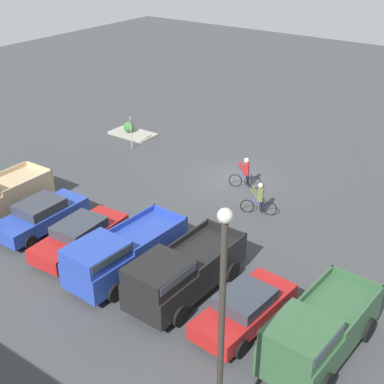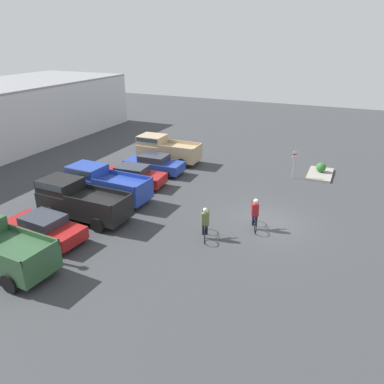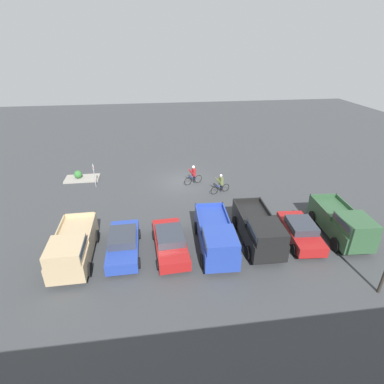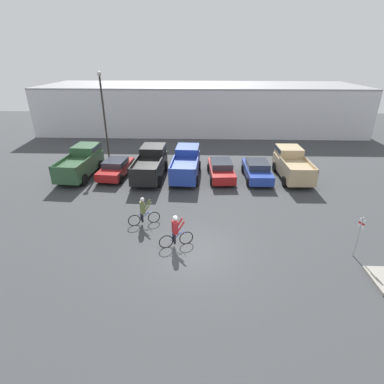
# 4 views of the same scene
# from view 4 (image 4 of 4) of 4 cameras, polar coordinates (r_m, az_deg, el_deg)

# --- Properties ---
(ground_plane) EXTENTS (80.00, 80.00, 0.00)m
(ground_plane) POSITION_cam_4_polar(r_m,az_deg,el_deg) (15.20, 0.52, -11.32)
(ground_plane) COLOR #383A3D
(warehouse_building) EXTENTS (39.09, 11.30, 5.57)m
(warehouse_building) POSITION_cam_4_polar(r_m,az_deg,el_deg) (40.42, 1.67, 15.88)
(warehouse_building) COLOR silver
(warehouse_building) RESTS_ON ground_plane
(pickup_truck_0) EXTENTS (2.47, 5.32, 2.20)m
(pickup_truck_0) POSITION_cam_4_polar(r_m,az_deg,el_deg) (25.64, -20.32, 5.43)
(pickup_truck_0) COLOR #2D5133
(pickup_truck_0) RESTS_ON ground_plane
(sedan_0) EXTENTS (2.21, 4.50, 1.38)m
(sedan_0) POSITION_cam_4_polar(r_m,az_deg,el_deg) (24.78, -14.28, 4.49)
(sedan_0) COLOR maroon
(sedan_0) RESTS_ON ground_plane
(pickup_truck_1) EXTENTS (2.34, 5.49, 2.18)m
(pickup_truck_1) POSITION_cam_4_polar(r_m,az_deg,el_deg) (24.06, -7.88, 5.52)
(pickup_truck_1) COLOR black
(pickup_truck_1) RESTS_ON ground_plane
(pickup_truck_2) EXTENTS (2.35, 5.58, 2.08)m
(pickup_truck_2) POSITION_cam_4_polar(r_m,az_deg,el_deg) (24.05, -1.12, 5.61)
(pickup_truck_2) COLOR #233D9E
(pickup_truck_2) RESTS_ON ground_plane
(sedan_1) EXTENTS (2.16, 4.75, 1.40)m
(sedan_1) POSITION_cam_4_polar(r_m,az_deg,el_deg) (23.86, 5.55, 4.35)
(sedan_1) COLOR maroon
(sedan_1) RESTS_ON ground_plane
(sedan_2) EXTENTS (2.01, 4.55, 1.44)m
(sedan_2) POSITION_cam_4_polar(r_m,az_deg,el_deg) (24.03, 12.27, 4.11)
(sedan_2) COLOR #233D9E
(sedan_2) RESTS_ON ground_plane
(pickup_truck_3) EXTENTS (2.29, 5.18, 2.14)m
(pickup_truck_3) POSITION_cam_4_polar(r_m,az_deg,el_deg) (25.02, 18.49, 5.14)
(pickup_truck_3) COLOR tan
(pickup_truck_3) RESTS_ON ground_plane
(cyclist_0) EXTENTS (1.71, 0.71, 1.78)m
(cyclist_0) POSITION_cam_4_polar(r_m,az_deg,el_deg) (15.17, -3.13, -7.43)
(cyclist_0) COLOR black
(cyclist_0) RESTS_ON ground_plane
(cyclist_1) EXTENTS (1.76, 0.73, 1.72)m
(cyclist_1) POSITION_cam_4_polar(r_m,az_deg,el_deg) (17.27, -9.27, -3.61)
(cyclist_1) COLOR black
(cyclist_1) RESTS_ON ground_plane
(fire_lane_sign) EXTENTS (0.16, 0.28, 2.16)m
(fire_lane_sign) POSITION_cam_4_polar(r_m,az_deg,el_deg) (16.23, 29.23, -6.83)
(fire_lane_sign) COLOR #9E9EA3
(fire_lane_sign) RESTS_ON ground_plane
(lamppost) EXTENTS (0.36, 0.36, 7.66)m
(lamppost) POSITION_cam_4_polar(r_m,az_deg,el_deg) (28.97, -16.51, 14.74)
(lamppost) COLOR #2D2823
(lamppost) RESTS_ON ground_plane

